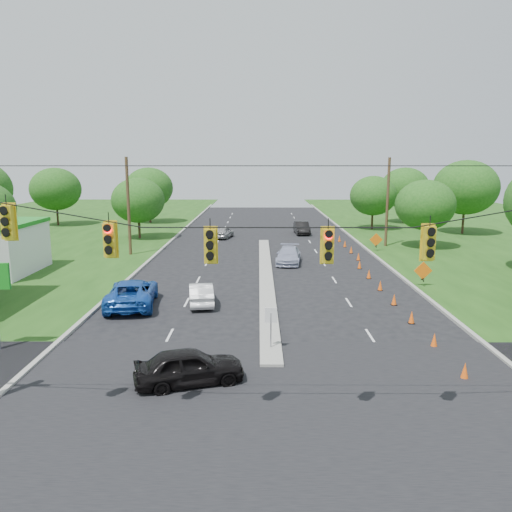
{
  "coord_description": "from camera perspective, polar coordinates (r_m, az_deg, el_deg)",
  "views": [
    {
      "loc": [
        -0.56,
        -15.65,
        8.5
      ],
      "look_at": [
        -0.72,
        14.64,
        2.8
      ],
      "focal_mm": 35.0,
      "sensor_mm": 36.0,
      "label": 1
    }
  ],
  "objects": [
    {
      "name": "white_sedan",
      "position": [
        30.53,
        -6.31,
        -4.29
      ],
      "size": [
        2.0,
        4.18,
        1.32
      ],
      "primitive_type": "imported",
      "rotation": [
        0.0,
        0.0,
        3.3
      ],
      "color": "silver",
      "rests_on": "ground"
    },
    {
      "name": "cone_10",
      "position": [
        54.98,
        9.51,
        1.98
      ],
      "size": [
        0.32,
        0.32,
        0.7
      ],
      "primitive_type": "cone",
      "color": "#FA5A10",
      "rests_on": "ground"
    },
    {
      "name": "tree_9",
      "position": [
        52.51,
        18.77,
        5.54
      ],
      "size": [
        5.88,
        5.88,
        6.86
      ],
      "color": "black",
      "rests_on": "ground"
    },
    {
      "name": "median",
      "position": [
        37.63,
        1.15,
        -2.4
      ],
      "size": [
        1.0,
        34.0,
        0.18
      ],
      "primitive_type": "cube",
      "color": "gray",
      "rests_on": "ground"
    },
    {
      "name": "tree_4",
      "position": [
        73.09,
        -21.93,
        7.11
      ],
      "size": [
        6.72,
        6.72,
        7.84
      ],
      "color": "black",
      "rests_on": "ground"
    },
    {
      "name": "cone_4",
      "position": [
        34.64,
        14.01,
        -3.28
      ],
      "size": [
        0.32,
        0.32,
        0.7
      ],
      "primitive_type": "cone",
      "color": "#FA5A10",
      "rests_on": "ground"
    },
    {
      "name": "cone_6",
      "position": [
        41.31,
        11.75,
        -0.95
      ],
      "size": [
        0.32,
        0.32,
        0.7
      ],
      "primitive_type": "cone",
      "color": "#FA5A10",
      "rests_on": "ground"
    },
    {
      "name": "cone_1",
      "position": [
        24.99,
        19.7,
        -9.03
      ],
      "size": [
        0.32,
        0.32,
        0.7
      ],
      "primitive_type": "cone",
      "color": "#FA5A10",
      "rests_on": "ground"
    },
    {
      "name": "curb_right",
      "position": [
        47.65,
        13.22,
        0.09
      ],
      "size": [
        0.25,
        110.0,
        0.16
      ],
      "primitive_type": "cube",
      "color": "gray",
      "rests_on": "ground"
    },
    {
      "name": "silver_car_oncoming",
      "position": [
        56.97,
        -3.74,
        2.74
      ],
      "size": [
        2.45,
        4.23,
        1.35
      ],
      "primitive_type": "imported",
      "rotation": [
        0.0,
        0.0,
        2.92
      ],
      "color": "#969696",
      "rests_on": "ground"
    },
    {
      "name": "cone_7",
      "position": [
        44.79,
        11.63,
        -0.05
      ],
      "size": [
        0.32,
        0.32,
        0.7
      ],
      "primitive_type": "cone",
      "color": "#FA5A10",
      "rests_on": "ground"
    },
    {
      "name": "silver_car_far",
      "position": [
        42.65,
        3.73,
        0.1
      ],
      "size": [
        2.49,
        5.03,
        1.41
      ],
      "primitive_type": "imported",
      "rotation": [
        0.0,
        0.0,
        -0.11
      ],
      "color": "#A4AAC5",
      "rests_on": "ground"
    },
    {
      "name": "work_sign_1",
      "position": [
        36.28,
        18.55,
        -1.69
      ],
      "size": [
        1.27,
        0.58,
        1.37
      ],
      "color": "black",
      "rests_on": "ground"
    },
    {
      "name": "curb_left",
      "position": [
        47.41,
        -11.31,
        0.11
      ],
      "size": [
        0.25,
        110.0,
        0.16
      ],
      "primitive_type": "cube",
      "color": "gray",
      "rests_on": "ground"
    },
    {
      "name": "black_sedan",
      "position": [
        19.93,
        -7.63,
        -12.42
      ],
      "size": [
        4.55,
        2.9,
        1.44
      ],
      "primitive_type": "imported",
      "rotation": [
        0.0,
        0.0,
        1.88
      ],
      "color": "black",
      "rests_on": "ground"
    },
    {
      "name": "cone_9",
      "position": [
        51.57,
        10.13,
        1.39
      ],
      "size": [
        0.32,
        0.32,
        0.7
      ],
      "primitive_type": "cone",
      "color": "#FA5A10",
      "rests_on": "ground"
    },
    {
      "name": "signal_span",
      "position": [
        15.08,
        2.24,
        -2.88
      ],
      "size": [
        25.6,
        0.32,
        9.0
      ],
      "color": "#422D1C",
      "rests_on": "ground"
    },
    {
      "name": "cone_8",
      "position": [
        48.17,
        10.83,
        0.72
      ],
      "size": [
        0.32,
        0.32,
        0.7
      ],
      "primitive_type": "cone",
      "color": "#FA5A10",
      "rests_on": "ground"
    },
    {
      "name": "utility_pole_far_left",
      "position": [
        47.36,
        -14.37,
        5.48
      ],
      "size": [
        0.28,
        0.28,
        9.0
      ],
      "primitive_type": "cylinder",
      "color": "#422D1C",
      "rests_on": "ground"
    },
    {
      "name": "tree_10",
      "position": [
        64.58,
        22.84,
        7.23
      ],
      "size": [
        7.56,
        7.56,
        8.82
      ],
      "color": "black",
      "rests_on": "ground"
    },
    {
      "name": "blue_pickup",
      "position": [
        30.84,
        -13.98,
        -4.1
      ],
      "size": [
        3.37,
        6.14,
        1.63
      ],
      "primitive_type": "imported",
      "rotation": [
        0.0,
        0.0,
        3.26
      ],
      "color": "#194FB1",
      "rests_on": "ground"
    },
    {
      "name": "cone_3",
      "position": [
        31.36,
        15.51,
        -4.8
      ],
      "size": [
        0.32,
        0.32,
        0.7
      ],
      "primitive_type": "cone",
      "color": "#FA5A10",
      "rests_on": "ground"
    },
    {
      "name": "cone_5",
      "position": [
        37.96,
        12.78,
        -2.01
      ],
      "size": [
        0.32,
        0.32,
        0.7
      ],
      "primitive_type": "cone",
      "color": "#FA5A10",
      "rests_on": "ground"
    },
    {
      "name": "cone_0",
      "position": [
        21.95,
        22.75,
        -12.01
      ],
      "size": [
        0.32,
        0.32,
        0.7
      ],
      "primitive_type": "cone",
      "color": "#FA5A10",
      "rests_on": "ground"
    },
    {
      "name": "tree_5",
      "position": [
        57.4,
        -13.32,
        6.21
      ],
      "size": [
        5.88,
        5.88,
        6.86
      ],
      "color": "black",
      "rests_on": "ground"
    },
    {
      "name": "work_sign_2",
      "position": [
        49.55,
        13.56,
        1.76
      ],
      "size": [
        1.27,
        0.58,
        1.37
      ],
      "color": "black",
      "rests_on": "ground"
    },
    {
      "name": "utility_pole_far_right",
      "position": [
        52.46,
        14.79,
        5.93
      ],
      "size": [
        0.28,
        0.28,
        9.0
      ],
      "primitive_type": "cylinder",
      "color": "#422D1C",
      "rests_on": "ground"
    },
    {
      "name": "dark_car_receding",
      "position": [
        60.38,
        5.24,
        3.23
      ],
      "size": [
        1.79,
        4.58,
        1.49
      ],
      "primitive_type": "imported",
      "rotation": [
        0.0,
        0.0,
        0.05
      ],
      "color": "black",
      "rests_on": "ground"
    },
    {
      "name": "cone_2",
      "position": [
        28.14,
        17.36,
        -6.68
      ],
      "size": [
        0.32,
        0.32,
        0.7
      ],
      "primitive_type": "cone",
      "color": "#FA5A10",
      "rests_on": "ground"
    },
    {
      "name": "median_sign",
      "position": [
        22.77,
        1.71,
        -7.34
      ],
      "size": [
        0.55,
        0.06,
        2.05
      ],
      "color": "gray",
      "rests_on": "ground"
    },
    {
      "name": "tree_12",
      "position": [
        65.43,
        13.25,
        6.72
      ],
      "size": [
        5.88,
        5.88,
        6.86
      ],
      "color": "black",
      "rests_on": "ground"
    },
    {
      "name": "cross_street",
      "position": [
        17.82,
        2.18,
        -17.84
      ],
      "size": [
        160.0,
        14.0,
        0.02
      ],
      "primitive_type": "cube",
      "color": "black",
      "rests_on": "ground"
    },
    {
      "name": "ground",
      "position": [
        17.82,
        2.18,
        -17.84
      ],
      "size": [
        160.0,
        160.0,
        0.0
      ],
      "primitive_type": "plane",
      "color": "black",
      "rests_on": "ground"
    },
    {
      "name": "tree_6",
      "position": [
        72.41,
        -12.12,
        7.61
      ],
      "size": [
        6.72,
        6.72,
        7.84
      ],
      "color": "black",
      "rests_on": "ground"
    },
    {
      "name": "tree_11",
      "position": [
        73.67,
        16.65,
        7.45
      ],
      "size": [
        6.72,
        6.72,
        7.84
      ],
      "color": "black",
      "rests_on": "ground"
    }
  ]
}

